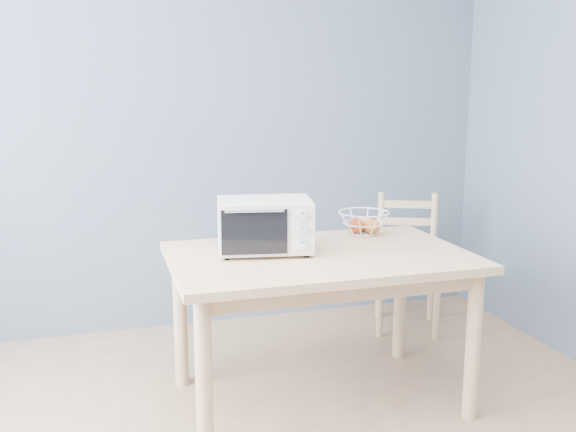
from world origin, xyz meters
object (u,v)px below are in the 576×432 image
object	(u,v)px
toaster_oven	(261,225)
fruit_basket	(363,223)
dining_chair	(407,263)
dining_table	(319,274)

from	to	relation	value
toaster_oven	fruit_basket	distance (m)	0.66
dining_chair	dining_table	bearing A→B (deg)	-114.20
toaster_oven	dining_chair	size ratio (longest dim) A/B	0.56
dining_table	dining_chair	bearing A→B (deg)	42.32
toaster_oven	fruit_basket	bearing A→B (deg)	29.50
fruit_basket	dining_chair	world-z (taller)	fruit_basket
dining_table	toaster_oven	xyz separation A→B (m)	(-0.26, 0.09, 0.24)
dining_table	fruit_basket	xyz separation A→B (m)	(0.35, 0.31, 0.17)
dining_table	toaster_oven	size ratio (longest dim) A/B	2.91
dining_table	fruit_basket	distance (m)	0.50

